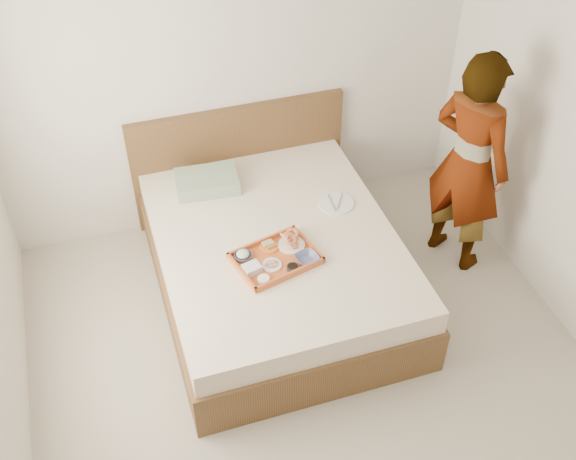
% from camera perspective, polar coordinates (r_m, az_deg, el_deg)
% --- Properties ---
extents(ground, '(3.50, 4.00, 0.01)m').
position_cam_1_polar(ground, '(4.41, 3.27, -13.95)').
color(ground, '#BAAD9D').
rests_on(ground, ground).
extents(wall_back, '(3.50, 0.01, 2.60)m').
position_cam_1_polar(wall_back, '(4.98, -4.42, 13.62)').
color(wall_back, silver).
rests_on(wall_back, ground).
extents(bed, '(1.65, 2.00, 0.53)m').
position_cam_1_polar(bed, '(4.81, -0.94, -2.80)').
color(bed, brown).
rests_on(bed, ground).
extents(headboard, '(1.65, 0.06, 0.95)m').
position_cam_1_polar(headboard, '(5.39, -4.04, 5.69)').
color(headboard, brown).
rests_on(headboard, ground).
extents(pillow, '(0.46, 0.33, 0.11)m').
position_cam_1_polar(pillow, '(5.02, -6.69, 3.96)').
color(pillow, gray).
rests_on(pillow, bed).
extents(tray, '(0.59, 0.49, 0.05)m').
position_cam_1_polar(tray, '(4.43, -1.02, -2.32)').
color(tray, '#C55B22').
rests_on(tray, bed).
extents(prawn_plate, '(0.22, 0.22, 0.01)m').
position_cam_1_polar(prawn_plate, '(4.53, 0.28, -1.22)').
color(prawn_plate, white).
rests_on(prawn_plate, tray).
extents(navy_bowl_big, '(0.18, 0.18, 0.04)m').
position_cam_1_polar(navy_bowl_big, '(4.42, 1.58, -2.35)').
color(navy_bowl_big, '#1A1C4A').
rests_on(navy_bowl_big, tray).
extents(sauce_dish, '(0.09, 0.09, 0.03)m').
position_cam_1_polar(sauce_dish, '(4.36, 0.37, -3.12)').
color(sauce_dish, black).
rests_on(sauce_dish, tray).
extents(meat_plate, '(0.15, 0.15, 0.01)m').
position_cam_1_polar(meat_plate, '(4.39, -1.34, -2.89)').
color(meat_plate, white).
rests_on(meat_plate, tray).
extents(bread_plate, '(0.15, 0.15, 0.01)m').
position_cam_1_polar(bread_plate, '(4.52, -1.59, -1.40)').
color(bread_plate, orange).
rests_on(bread_plate, tray).
extents(salad_bowl, '(0.14, 0.14, 0.04)m').
position_cam_1_polar(salad_bowl, '(4.44, -3.72, -2.16)').
color(salad_bowl, '#1A1C4A').
rests_on(salad_bowl, tray).
extents(plastic_tub, '(0.13, 0.11, 0.05)m').
position_cam_1_polar(plastic_tub, '(4.35, -2.99, -3.17)').
color(plastic_tub, silver).
rests_on(plastic_tub, tray).
extents(cheese_round, '(0.09, 0.09, 0.03)m').
position_cam_1_polar(cheese_round, '(4.30, -2.02, -4.07)').
color(cheese_round, white).
rests_on(cheese_round, tray).
extents(dinner_plate, '(0.33, 0.33, 0.01)m').
position_cam_1_polar(dinner_plate, '(4.88, 3.96, 2.22)').
color(dinner_plate, white).
rests_on(dinner_plate, bed).
extents(person, '(0.61, 0.72, 1.67)m').
position_cam_1_polar(person, '(4.90, 14.62, 5.31)').
color(person, white).
rests_on(person, ground).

